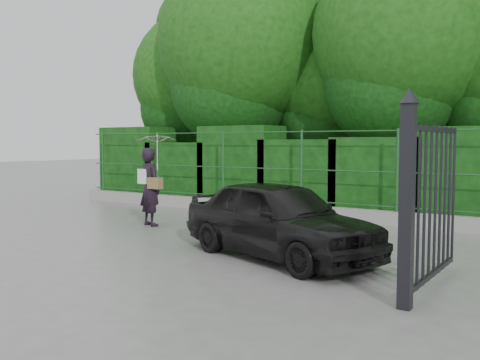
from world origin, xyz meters
The scene contains 8 objects.
ground centered at (0.00, 0.00, 0.00)m, with size 80.00×80.00×0.00m, color gray.
kerb centered at (0.00, 4.50, 0.15)m, with size 14.00×0.25×0.30m, color #9E9E99.
fence centered at (0.22, 4.50, 1.20)m, with size 14.13×0.06×1.80m.
hedge centered at (-0.08, 5.50, 1.02)m, with size 14.20×1.20×2.27m.
trees centered at (1.14, 7.74, 4.62)m, with size 17.10×6.15×8.08m.
gate centered at (4.60, -0.72, 1.19)m, with size 0.22×2.33×2.36m.
woman centered at (-1.62, 1.57, 1.28)m, with size 0.93×0.88×1.98m.
car centered at (2.19, 0.29, 0.61)m, with size 1.44×3.59×1.22m, color black.
Camera 1 is at (6.27, -6.88, 1.79)m, focal length 40.00 mm.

